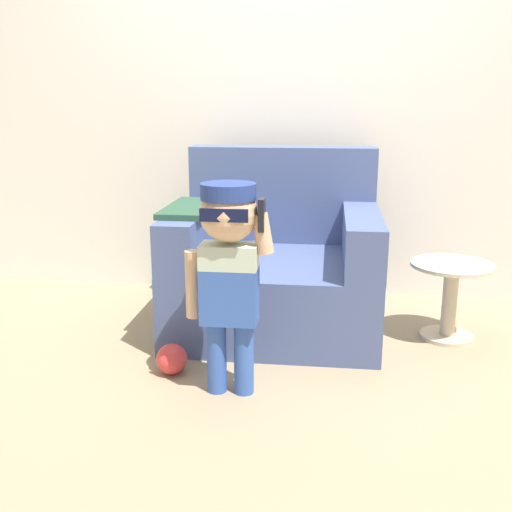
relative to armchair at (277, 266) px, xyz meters
name	(u,v)px	position (x,y,z in m)	size (l,w,h in m)	color
ground_plane	(275,328)	(0.00, -0.10, -0.33)	(10.00, 10.00, 0.00)	#998466
wall_back	(288,88)	(0.00, 0.63, 0.97)	(10.00, 0.05, 2.60)	silver
armchair	(277,266)	(0.00, 0.00, 0.00)	(1.11, 1.00, 0.96)	#475684
person_child	(229,257)	(-0.12, -0.86, 0.27)	(0.37, 0.28, 0.91)	#3356AD
side_table	(450,293)	(0.92, -0.12, -0.08)	(0.43, 0.43, 0.41)	beige
toy_ball	(172,359)	(-0.42, -0.72, -0.26)	(0.14, 0.14, 0.14)	#D13838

